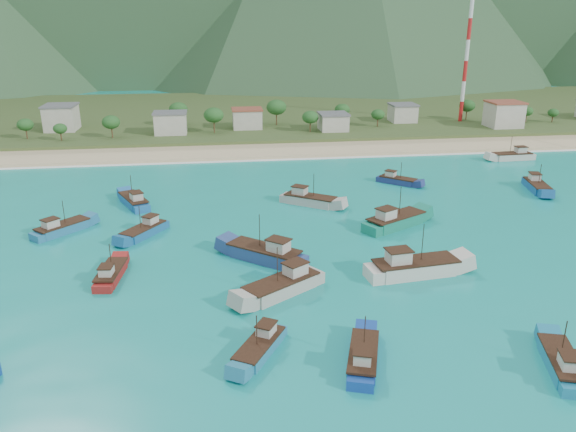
{
  "coord_description": "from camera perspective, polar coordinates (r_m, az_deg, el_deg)",
  "views": [
    {
      "loc": [
        -19.12,
        -69.44,
        34.37
      ],
      "look_at": [
        -7.14,
        18.0,
        3.0
      ],
      "focal_mm": 35.0,
      "sensor_mm": 36.0,
      "label": 1
    }
  ],
  "objects": [
    {
      "name": "boat_16",
      "position": [
        101.82,
        -22.0,
        -1.24
      ],
      "size": [
        9.12,
        9.32,
        5.95
      ],
      "rotation": [
        0.0,
        0.0,
        5.52
      ],
      "color": "#216893",
      "rests_on": "ground"
    },
    {
      "name": "boat_25",
      "position": [
        61.04,
        7.63,
        -14.18
      ],
      "size": [
        5.71,
        9.98,
        5.66
      ],
      "rotation": [
        0.0,
        0.0,
        5.96
      ],
      "color": "#133C95",
      "rests_on": "ground"
    },
    {
      "name": "boat_19",
      "position": [
        154.75,
        21.85,
        5.62
      ],
      "size": [
        11.12,
        3.76,
        6.49
      ],
      "rotation": [
        0.0,
        0.0,
        1.62
      ],
      "color": "beige",
      "rests_on": "ground"
    },
    {
      "name": "boat_24",
      "position": [
        74.37,
        -0.53,
        -7.17
      ],
      "size": [
        12.02,
        9.77,
        7.15
      ],
      "rotation": [
        0.0,
        0.0,
        2.17
      ],
      "color": "#A9A59A",
      "rests_on": "ground"
    },
    {
      "name": "boat_22",
      "position": [
        124.98,
        11.05,
        3.51
      ],
      "size": [
        8.43,
        7.96,
        5.29
      ],
      "rotation": [
        0.0,
        0.0,
        3.98
      ],
      "color": "navy",
      "rests_on": "ground"
    },
    {
      "name": "boat_8",
      "position": [
        128.93,
        23.94,
        2.73
      ],
      "size": [
        5.37,
        10.99,
        6.24
      ],
      "rotation": [
        0.0,
        0.0,
        2.92
      ],
      "color": "#16508F",
      "rests_on": "ground"
    },
    {
      "name": "boat_18",
      "position": [
        65.99,
        26.07,
        -13.4
      ],
      "size": [
        5.55,
        10.07,
        5.71
      ],
      "rotation": [
        0.0,
        0.0,
        5.99
      ],
      "color": "teal",
      "rests_on": "ground"
    },
    {
      "name": "land",
      "position": [
        213.1,
        -2.59,
        10.26
      ],
      "size": [
        400.0,
        110.0,
        2.4
      ],
      "primitive_type": "cube",
      "color": "#385123",
      "rests_on": "ground"
    },
    {
      "name": "radio_tower",
      "position": [
        196.06,
        17.65,
        14.8
      ],
      "size": [
        1.2,
        1.2,
        38.94
      ],
      "color": "red",
      "rests_on": "ground"
    },
    {
      "name": "ground",
      "position": [
        79.81,
        6.89,
        -6.1
      ],
      "size": [
        600.0,
        600.0,
        0.0
      ],
      "primitive_type": "plane",
      "color": "#0D8291",
      "rests_on": "ground"
    },
    {
      "name": "boat_0",
      "position": [
        83.81,
        -2.31,
        -3.93
      ],
      "size": [
        12.2,
        11.06,
        7.53
      ],
      "rotation": [
        0.0,
        0.0,
        0.88
      ],
      "color": "navy",
      "rests_on": "ground"
    },
    {
      "name": "vegetation",
      "position": [
        175.47,
        -4.8,
        9.95
      ],
      "size": [
        274.7,
        26.17,
        8.82
      ],
      "color": "#235623",
      "rests_on": "ground"
    },
    {
      "name": "boat_26",
      "position": [
        112.19,
        -15.38,
        1.41
      ],
      "size": [
        7.19,
        10.97,
        6.27
      ],
      "rotation": [
        0.0,
        0.0,
        0.42
      ],
      "color": "#1A5D9F",
      "rests_on": "ground"
    },
    {
      "name": "boat_10",
      "position": [
        96.49,
        -14.39,
        -1.53
      ],
      "size": [
        7.82,
        9.64,
        5.73
      ],
      "rotation": [
        0.0,
        0.0,
        2.55
      ],
      "color": "#16598E",
      "rests_on": "ground"
    },
    {
      "name": "surf_line",
      "position": [
        144.4,
        0.03,
        5.8
      ],
      "size": [
        400.0,
        2.5,
        0.08
      ],
      "primitive_type": "cube",
      "color": "white",
      "rests_on": "ground"
    },
    {
      "name": "boat_20",
      "position": [
        62.41,
        -2.86,
        -13.24
      ],
      "size": [
        6.89,
        9.13,
        5.34
      ],
      "rotation": [
        0.0,
        0.0,
        2.61
      ],
      "color": "teal",
      "rests_on": "ground"
    },
    {
      "name": "boat_6",
      "position": [
        81.12,
        12.65,
        -5.19
      ],
      "size": [
        13.84,
        5.57,
        7.95
      ],
      "rotation": [
        0.0,
        0.0,
        4.83
      ],
      "color": "beige",
      "rests_on": "ground"
    },
    {
      "name": "boat_17",
      "position": [
        98.74,
        10.81,
        -0.57
      ],
      "size": [
        12.86,
        9.53,
        7.49
      ],
      "rotation": [
        0.0,
        0.0,
        5.23
      ],
      "color": "#127860",
      "rests_on": "ground"
    },
    {
      "name": "boat_4",
      "position": [
        108.82,
        2.18,
        1.59
      ],
      "size": [
        11.15,
        9.2,
        6.66
      ],
      "rotation": [
        0.0,
        0.0,
        4.1
      ],
      "color": "#B2A8A0",
      "rests_on": "ground"
    },
    {
      "name": "beach",
      "position": [
        153.56,
        -0.45,
        6.63
      ],
      "size": [
        400.0,
        18.0,
        1.2
      ],
      "primitive_type": "cube",
      "color": "beige",
      "rests_on": "ground"
    },
    {
      "name": "boat_9",
      "position": [
        82.04,
        -17.54,
        -5.73
      ],
      "size": [
        3.69,
        9.3,
        5.35
      ],
      "rotation": [
        0.0,
        0.0,
        6.17
      ],
      "color": "maroon",
      "rests_on": "ground"
    },
    {
      "name": "village",
      "position": [
        178.36,
        3.73,
        9.95
      ],
      "size": [
        215.78,
        23.73,
        7.46
      ],
      "color": "beige",
      "rests_on": "ground"
    }
  ]
}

